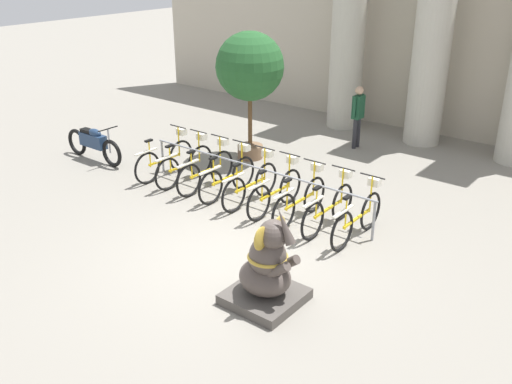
{
  "coord_description": "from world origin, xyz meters",
  "views": [
    {
      "loc": [
        5.41,
        -6.26,
        4.79
      ],
      "look_at": [
        0.05,
        0.55,
        1.0
      ],
      "focal_mm": 40.0,
      "sensor_mm": 36.0,
      "label": 1
    }
  ],
  "objects_px": {
    "bicycle_7": "(329,207)",
    "motorcycle": "(94,143)",
    "bicycle_3": "(228,177)",
    "bicycle_2": "(207,170)",
    "bicycle_8": "(358,217)",
    "bicycle_4": "(251,184)",
    "bicycle_0": "(165,158)",
    "potted_tree": "(250,69)",
    "bicycle_1": "(186,164)",
    "person_pedestrian": "(358,112)",
    "bicycle_6": "(301,200)",
    "elephant_statue": "(267,270)",
    "bicycle_5": "(276,191)"
  },
  "relations": [
    {
      "from": "bicycle_2",
      "to": "person_pedestrian",
      "type": "xyz_separation_m",
      "value": [
        1.16,
        4.32,
        0.51
      ]
    },
    {
      "from": "bicycle_1",
      "to": "bicycle_5",
      "type": "relative_size",
      "value": 1.0
    },
    {
      "from": "bicycle_3",
      "to": "potted_tree",
      "type": "distance_m",
      "value": 2.9
    },
    {
      "from": "bicycle_7",
      "to": "motorcycle",
      "type": "distance_m",
      "value": 6.28
    },
    {
      "from": "bicycle_4",
      "to": "bicycle_8",
      "type": "relative_size",
      "value": 1.0
    },
    {
      "from": "person_pedestrian",
      "to": "bicycle_1",
      "type": "bearing_deg",
      "value": -112.05
    },
    {
      "from": "bicycle_1",
      "to": "elephant_statue",
      "type": "relative_size",
      "value": 1.09
    },
    {
      "from": "potted_tree",
      "to": "bicycle_3",
      "type": "bearing_deg",
      "value": -62.24
    },
    {
      "from": "bicycle_6",
      "to": "bicycle_4",
      "type": "bearing_deg",
      "value": 178.52
    },
    {
      "from": "bicycle_0",
      "to": "bicycle_2",
      "type": "relative_size",
      "value": 1.0
    },
    {
      "from": "bicycle_7",
      "to": "potted_tree",
      "type": "relative_size",
      "value": 0.57
    },
    {
      "from": "bicycle_3",
      "to": "bicycle_4",
      "type": "bearing_deg",
      "value": -0.01
    },
    {
      "from": "bicycle_4",
      "to": "potted_tree",
      "type": "distance_m",
      "value": 3.17
    },
    {
      "from": "bicycle_0",
      "to": "potted_tree",
      "type": "bearing_deg",
      "value": 71.25
    },
    {
      "from": "person_pedestrian",
      "to": "bicycle_3",
      "type": "bearing_deg",
      "value": -97.4
    },
    {
      "from": "bicycle_4",
      "to": "bicycle_0",
      "type": "bearing_deg",
      "value": -178.74
    },
    {
      "from": "bicycle_8",
      "to": "person_pedestrian",
      "type": "height_order",
      "value": "person_pedestrian"
    },
    {
      "from": "motorcycle",
      "to": "bicycle_4",
      "type": "bearing_deg",
      "value": 5.18
    },
    {
      "from": "bicycle_6",
      "to": "elephant_statue",
      "type": "distance_m",
      "value": 2.77
    },
    {
      "from": "bicycle_8",
      "to": "bicycle_5",
      "type": "bearing_deg",
      "value": 178.97
    },
    {
      "from": "elephant_statue",
      "to": "bicycle_8",
      "type": "bearing_deg",
      "value": 88.56
    },
    {
      "from": "bicycle_6",
      "to": "potted_tree",
      "type": "relative_size",
      "value": 0.57
    },
    {
      "from": "bicycle_2",
      "to": "motorcycle",
      "type": "distance_m",
      "value": 3.3
    },
    {
      "from": "bicycle_2",
      "to": "potted_tree",
      "type": "relative_size",
      "value": 0.57
    },
    {
      "from": "bicycle_8",
      "to": "person_pedestrian",
      "type": "relative_size",
      "value": 1.1
    },
    {
      "from": "bicycle_1",
      "to": "motorcycle",
      "type": "relative_size",
      "value": 0.87
    },
    {
      "from": "bicycle_6",
      "to": "person_pedestrian",
      "type": "distance_m",
      "value": 4.54
    },
    {
      "from": "bicycle_2",
      "to": "bicycle_8",
      "type": "xyz_separation_m",
      "value": [
        3.59,
        -0.02,
        0.0
      ]
    },
    {
      "from": "bicycle_2",
      "to": "bicycle_3",
      "type": "xyz_separation_m",
      "value": [
        0.6,
        0.01,
        0.0
      ]
    },
    {
      "from": "bicycle_2",
      "to": "motorcycle",
      "type": "xyz_separation_m",
      "value": [
        -3.28,
        -0.4,
        0.02
      ]
    },
    {
      "from": "bicycle_4",
      "to": "potted_tree",
      "type": "relative_size",
      "value": 0.57
    },
    {
      "from": "bicycle_2",
      "to": "bicycle_0",
      "type": "bearing_deg",
      "value": -177.73
    },
    {
      "from": "bicycle_2",
      "to": "bicycle_8",
      "type": "relative_size",
      "value": 1.0
    },
    {
      "from": "bicycle_2",
      "to": "person_pedestrian",
      "type": "bearing_deg",
      "value": 74.97
    },
    {
      "from": "bicycle_0",
      "to": "bicycle_3",
      "type": "bearing_deg",
      "value": 1.68
    },
    {
      "from": "bicycle_4",
      "to": "bicycle_6",
      "type": "relative_size",
      "value": 1.0
    },
    {
      "from": "bicycle_0",
      "to": "motorcycle",
      "type": "relative_size",
      "value": 0.87
    },
    {
      "from": "elephant_statue",
      "to": "bicycle_2",
      "type": "bearing_deg",
      "value": 144.17
    },
    {
      "from": "bicycle_0",
      "to": "motorcycle",
      "type": "height_order",
      "value": "bicycle_0"
    },
    {
      "from": "bicycle_3",
      "to": "motorcycle",
      "type": "relative_size",
      "value": 0.87
    },
    {
      "from": "bicycle_0",
      "to": "bicycle_3",
      "type": "relative_size",
      "value": 1.0
    },
    {
      "from": "bicycle_2",
      "to": "bicycle_7",
      "type": "distance_m",
      "value": 2.99
    },
    {
      "from": "person_pedestrian",
      "to": "bicycle_4",
      "type": "bearing_deg",
      "value": -89.49
    },
    {
      "from": "bicycle_4",
      "to": "person_pedestrian",
      "type": "bearing_deg",
      "value": 90.51
    },
    {
      "from": "bicycle_0",
      "to": "bicycle_1",
      "type": "bearing_deg",
      "value": 2.31
    },
    {
      "from": "bicycle_2",
      "to": "bicycle_6",
      "type": "xyz_separation_m",
      "value": [
        2.39,
        -0.03,
        0.0
      ]
    },
    {
      "from": "bicycle_7",
      "to": "elephant_statue",
      "type": "height_order",
      "value": "elephant_statue"
    },
    {
      "from": "bicycle_7",
      "to": "motorcycle",
      "type": "bearing_deg",
      "value": -176.29
    },
    {
      "from": "bicycle_3",
      "to": "bicycle_8",
      "type": "bearing_deg",
      "value": -0.41
    },
    {
      "from": "bicycle_6",
      "to": "elephant_statue",
      "type": "bearing_deg",
      "value": -65.79
    }
  ]
}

